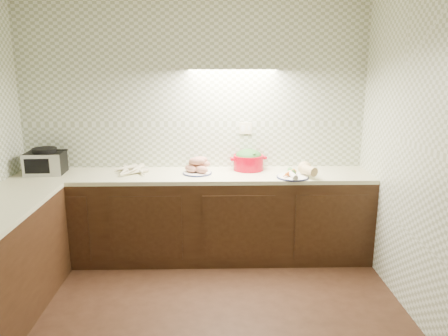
{
  "coord_description": "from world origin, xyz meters",
  "views": [
    {
      "loc": [
        0.22,
        -2.78,
        2.01
      ],
      "look_at": [
        0.31,
        1.25,
        1.02
      ],
      "focal_mm": 35.0,
      "sensor_mm": 36.0,
      "label": 1
    }
  ],
  "objects_px": {
    "dutch_oven": "(248,160)",
    "veg_plate": "(299,171)",
    "parsnip_pile": "(128,170)",
    "toaster_oven": "(45,162)",
    "sweet_potato_plate": "(198,167)",
    "onion_bowl": "(196,166)"
  },
  "relations": [
    {
      "from": "parsnip_pile",
      "to": "onion_bowl",
      "type": "relative_size",
      "value": 2.59
    },
    {
      "from": "parsnip_pile",
      "to": "onion_bowl",
      "type": "xyz_separation_m",
      "value": [
        0.7,
        0.07,
        0.01
      ]
    },
    {
      "from": "toaster_oven",
      "to": "dutch_oven",
      "type": "distance_m",
      "value": 2.07
    },
    {
      "from": "parsnip_pile",
      "to": "dutch_oven",
      "type": "height_order",
      "value": "dutch_oven"
    },
    {
      "from": "parsnip_pile",
      "to": "veg_plate",
      "type": "height_order",
      "value": "veg_plate"
    },
    {
      "from": "parsnip_pile",
      "to": "dutch_oven",
      "type": "xyz_separation_m",
      "value": [
        1.24,
        0.1,
        0.07
      ]
    },
    {
      "from": "veg_plate",
      "to": "onion_bowl",
      "type": "bearing_deg",
      "value": 165.84
    },
    {
      "from": "parsnip_pile",
      "to": "onion_bowl",
      "type": "bearing_deg",
      "value": 5.58
    },
    {
      "from": "sweet_potato_plate",
      "to": "dutch_oven",
      "type": "relative_size",
      "value": 0.77
    },
    {
      "from": "toaster_oven",
      "to": "onion_bowl",
      "type": "xyz_separation_m",
      "value": [
        1.52,
        0.08,
        -0.08
      ]
    },
    {
      "from": "parsnip_pile",
      "to": "sweet_potato_plate",
      "type": "distance_m",
      "value": 0.72
    },
    {
      "from": "sweet_potato_plate",
      "to": "onion_bowl",
      "type": "distance_m",
      "value": 0.12
    },
    {
      "from": "sweet_potato_plate",
      "to": "veg_plate",
      "type": "bearing_deg",
      "value": -8.23
    },
    {
      "from": "veg_plate",
      "to": "parsnip_pile",
      "type": "bearing_deg",
      "value": 173.73
    },
    {
      "from": "toaster_oven",
      "to": "parsnip_pile",
      "type": "bearing_deg",
      "value": -1.76
    },
    {
      "from": "parsnip_pile",
      "to": "toaster_oven",
      "type": "bearing_deg",
      "value": -179.17
    },
    {
      "from": "toaster_oven",
      "to": "veg_plate",
      "type": "xyz_separation_m",
      "value": [
        2.54,
        -0.18,
        -0.07
      ]
    },
    {
      "from": "sweet_potato_plate",
      "to": "veg_plate",
      "type": "xyz_separation_m",
      "value": [
        1.0,
        -0.15,
        -0.02
      ]
    },
    {
      "from": "sweet_potato_plate",
      "to": "onion_bowl",
      "type": "xyz_separation_m",
      "value": [
        -0.02,
        0.11,
        -0.02
      ]
    },
    {
      "from": "onion_bowl",
      "to": "parsnip_pile",
      "type": "bearing_deg",
      "value": -174.42
    },
    {
      "from": "dutch_oven",
      "to": "veg_plate",
      "type": "distance_m",
      "value": 0.56
    },
    {
      "from": "sweet_potato_plate",
      "to": "veg_plate",
      "type": "distance_m",
      "value": 1.01
    }
  ]
}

